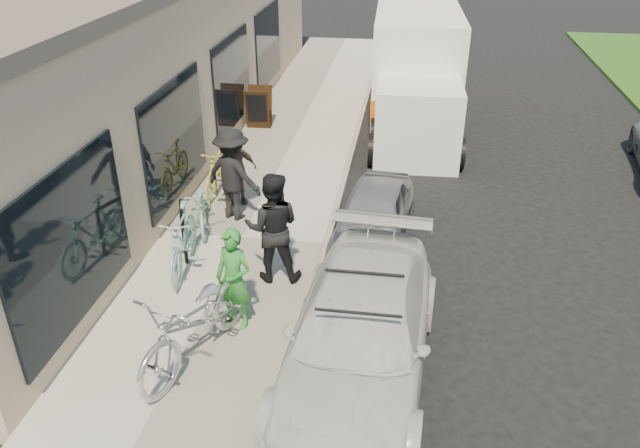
{
  "coord_description": "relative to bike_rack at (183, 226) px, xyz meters",
  "views": [
    {
      "loc": [
        0.88,
        -6.62,
        5.84
      ],
      "look_at": [
        -0.42,
        2.07,
        1.05
      ],
      "focal_mm": 35.0,
      "sensor_mm": 36.0,
      "label": 1
    }
  ],
  "objects": [
    {
      "name": "ground",
      "position": [
        2.82,
        -2.27,
        -0.71
      ],
      "size": [
        120.0,
        120.0,
        0.0
      ],
      "primitive_type": "plane",
      "color": "black",
      "rests_on": "ground"
    },
    {
      "name": "sidewalk",
      "position": [
        0.82,
        0.73,
        -0.64
      ],
      "size": [
        3.0,
        34.0,
        0.15
      ],
      "primitive_type": "cube",
      "color": "#B6B0A4",
      "rests_on": "ground"
    },
    {
      "name": "curb",
      "position": [
        2.37,
        0.73,
        -0.65
      ],
      "size": [
        0.12,
        34.0,
        0.13
      ],
      "primitive_type": "cube",
      "color": "gray",
      "rests_on": "ground"
    },
    {
      "name": "storefront",
      "position": [
        -2.42,
        5.72,
        1.41
      ],
      "size": [
        3.6,
        20.0,
        4.22
      ],
      "color": "#C8AC8B",
      "rests_on": "ground"
    },
    {
      "name": "bike_rack",
      "position": [
        0.0,
        0.0,
        0.0
      ],
      "size": [
        0.28,
        0.63,
        0.93
      ],
      "rotation": [
        0.0,
        0.0,
        0.36
      ],
      "color": "black",
      "rests_on": "sidewalk"
    },
    {
      "name": "sandwich_board",
      "position": [
        -0.24,
        6.54,
        -0.02
      ],
      "size": [
        0.67,
        0.67,
        1.05
      ],
      "rotation": [
        0.0,
        0.0,
        0.04
      ],
      "color": "#321A0D",
      "rests_on": "sidewalk"
    },
    {
      "name": "sedan_white",
      "position": [
        3.26,
        -2.38,
        -0.05
      ],
      "size": [
        2.15,
        4.68,
        1.37
      ],
      "rotation": [
        0.0,
        0.0,
        -0.07
      ],
      "color": "silver",
      "rests_on": "ground"
    },
    {
      "name": "sedan_silver",
      "position": [
        3.18,
        1.19,
        -0.18
      ],
      "size": [
        1.59,
        3.27,
        1.08
      ],
      "primitive_type": "imported",
      "rotation": [
        0.0,
        0.0,
        -0.1
      ],
      "color": "gray",
      "rests_on": "ground"
    },
    {
      "name": "moving_truck",
      "position": [
        3.8,
        7.64,
        0.58
      ],
      "size": [
        2.45,
        6.03,
        2.92
      ],
      "rotation": [
        0.0,
        0.0,
        0.04
      ],
      "color": "white",
      "rests_on": "ground"
    },
    {
      "name": "tandem_bike",
      "position": [
        1.12,
        -2.6,
        0.06
      ],
      "size": [
        1.52,
        2.52,
        1.25
      ],
      "primitive_type": "imported",
      "rotation": [
        0.0,
        0.0,
        -0.31
      ],
      "color": "silver",
      "rests_on": "sidewalk"
    },
    {
      "name": "woman_rider",
      "position": [
        1.4,
        -1.78,
        0.22
      ],
      "size": [
        0.66,
        0.53,
        1.56
      ],
      "primitive_type": "imported",
      "rotation": [
        0.0,
        0.0,
        -0.32
      ],
      "color": "#2C862F",
      "rests_on": "sidewalk"
    },
    {
      "name": "man_standing",
      "position": [
        1.68,
        -0.48,
        0.36
      ],
      "size": [
        0.98,
        0.81,
        1.85
      ],
      "primitive_type": "imported",
      "rotation": [
        0.0,
        0.0,
        3.26
      ],
      "color": "black",
      "rests_on": "sidewalk"
    },
    {
      "name": "cruiser_bike_a",
      "position": [
        0.15,
        -0.46,
        -0.01
      ],
      "size": [
        0.75,
        1.89,
        1.11
      ],
      "primitive_type": "imported",
      "rotation": [
        0.0,
        0.0,
        0.13
      ],
      "color": "#85C7BA",
      "rests_on": "sidewalk"
    },
    {
      "name": "cruiser_bike_b",
      "position": [
        -0.01,
        1.02,
        -0.14
      ],
      "size": [
        1.04,
        1.69,
        0.84
      ],
      "primitive_type": "imported",
      "rotation": [
        0.0,
        0.0,
        0.33
      ],
      "color": "#85C7BA",
      "rests_on": "sidewalk"
    },
    {
      "name": "cruiser_bike_c",
      "position": [
        -0.15,
        2.6,
        -0.07
      ],
      "size": [
        0.49,
        1.66,
        0.99
      ],
      "primitive_type": "imported",
      "rotation": [
        0.0,
        0.0,
        -0.01
      ],
      "color": "gold",
      "rests_on": "sidewalk"
    },
    {
      "name": "bystander_a",
      "position": [
        0.49,
        1.49,
        0.34
      ],
      "size": [
        1.33,
        1.05,
        1.8
      ],
      "primitive_type": "imported",
      "rotation": [
        0.0,
        0.0,
        2.76
      ],
      "color": "black",
      "rests_on": "sidewalk"
    },
    {
      "name": "bystander_b",
      "position": [
        0.36,
        2.09,
        0.16
      ],
      "size": [
        0.92,
        0.72,
        1.45
      ],
      "primitive_type": "imported",
      "rotation": [
        0.0,
        0.0,
        0.5
      ],
      "color": "#514139",
      "rests_on": "sidewalk"
    }
  ]
}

